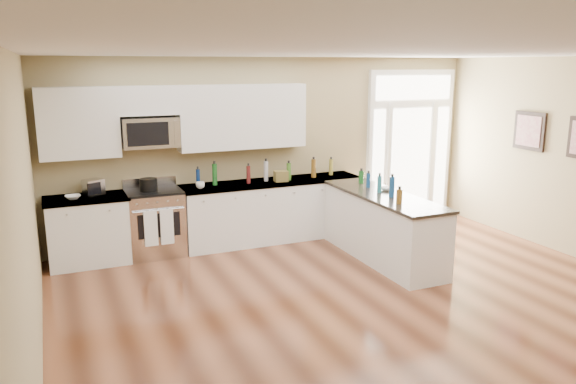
% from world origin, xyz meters
% --- Properties ---
extents(ground, '(8.00, 8.00, 0.00)m').
position_xyz_m(ground, '(0.00, 0.00, 0.00)').
color(ground, '#482414').
extents(room_shell, '(8.00, 8.00, 8.00)m').
position_xyz_m(room_shell, '(0.00, 0.00, 1.71)').
color(room_shell, tan).
rests_on(room_shell, ground).
extents(back_cabinet_left, '(1.10, 0.66, 0.94)m').
position_xyz_m(back_cabinet_left, '(-2.87, 3.69, 0.44)').
color(back_cabinet_left, white).
rests_on(back_cabinet_left, ground).
extents(back_cabinet_right, '(2.85, 0.66, 0.94)m').
position_xyz_m(back_cabinet_right, '(-0.16, 3.69, 0.44)').
color(back_cabinet_right, white).
rests_on(back_cabinet_right, ground).
extents(peninsula_cabinet, '(0.69, 2.32, 0.94)m').
position_xyz_m(peninsula_cabinet, '(0.93, 2.24, 0.43)').
color(peninsula_cabinet, white).
rests_on(peninsula_cabinet, ground).
extents(upper_cabinet_left, '(1.04, 0.33, 0.95)m').
position_xyz_m(upper_cabinet_left, '(-2.88, 3.83, 1.93)').
color(upper_cabinet_left, white).
rests_on(upper_cabinet_left, room_shell).
extents(upper_cabinet_right, '(1.94, 0.33, 0.95)m').
position_xyz_m(upper_cabinet_right, '(-0.57, 3.83, 1.93)').
color(upper_cabinet_right, white).
rests_on(upper_cabinet_right, room_shell).
extents(upper_cabinet_short, '(0.82, 0.33, 0.40)m').
position_xyz_m(upper_cabinet_short, '(-1.95, 3.83, 2.20)').
color(upper_cabinet_short, white).
rests_on(upper_cabinet_short, room_shell).
extents(microwave, '(0.78, 0.41, 0.42)m').
position_xyz_m(microwave, '(-1.95, 3.80, 1.76)').
color(microwave, silver).
rests_on(microwave, room_shell).
extents(entry_door, '(1.70, 0.10, 2.60)m').
position_xyz_m(entry_door, '(2.55, 3.95, 1.30)').
color(entry_door, white).
rests_on(entry_door, ground).
extents(wall_art_near, '(0.05, 0.58, 0.58)m').
position_xyz_m(wall_art_near, '(3.47, 2.20, 1.70)').
color(wall_art_near, black).
rests_on(wall_art_near, room_shell).
extents(kitchen_range, '(0.77, 0.69, 1.08)m').
position_xyz_m(kitchen_range, '(-1.97, 3.69, 0.48)').
color(kitchen_range, silver).
rests_on(kitchen_range, ground).
extents(stockpot, '(0.27, 0.27, 0.19)m').
position_xyz_m(stockpot, '(-2.03, 3.69, 1.05)').
color(stockpot, black).
rests_on(stockpot, kitchen_range).
extents(toaster_oven, '(0.31, 0.28, 0.21)m').
position_xyz_m(toaster_oven, '(-2.75, 3.80, 1.05)').
color(toaster_oven, silver).
rests_on(toaster_oven, back_cabinet_left).
extents(cardboard_box, '(0.21, 0.16, 0.16)m').
position_xyz_m(cardboard_box, '(-0.05, 3.59, 1.02)').
color(cardboard_box, brown).
rests_on(cardboard_box, back_cabinet_right).
extents(bowl_left, '(0.21, 0.21, 0.05)m').
position_xyz_m(bowl_left, '(-3.04, 3.64, 0.96)').
color(bowl_left, white).
rests_on(bowl_left, back_cabinet_left).
extents(bowl_peninsula, '(0.20, 0.20, 0.05)m').
position_xyz_m(bowl_peninsula, '(1.08, 2.42, 0.96)').
color(bowl_peninsula, white).
rests_on(bowl_peninsula, peninsula_cabinet).
extents(cup_counter, '(0.12, 0.12, 0.10)m').
position_xyz_m(cup_counter, '(-1.31, 3.59, 0.99)').
color(cup_counter, white).
rests_on(cup_counter, back_cabinet_right).
extents(counter_bottles, '(2.38, 2.13, 0.32)m').
position_xyz_m(counter_bottles, '(0.23, 3.17, 1.07)').
color(counter_bottles, '#19591E').
rests_on(counter_bottles, back_cabinet_right).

